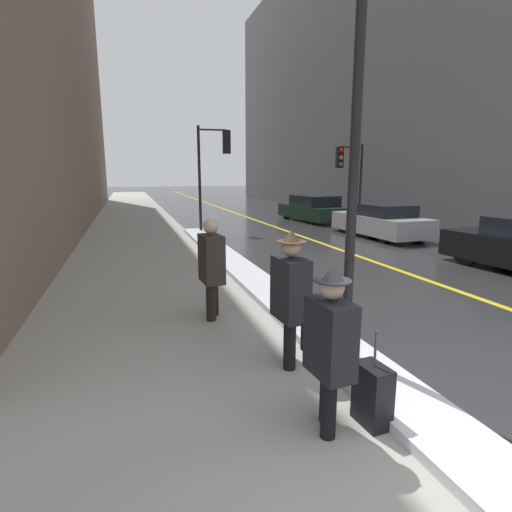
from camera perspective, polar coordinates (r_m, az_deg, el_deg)
The scene contains 14 objects.
ground_plane at distance 3.82m, azimuth 28.22°, elevation -27.54°, with size 160.00×160.00×0.00m, color #2D2D30.
sidewalk_slab at distance 17.12m, azimuth -16.61°, elevation 3.28°, with size 4.00×80.00×0.01m.
road_centre_stripe at distance 18.25m, azimuth 2.61°, elevation 4.22°, with size 0.16×80.00×0.00m.
snow_bank_curb at distance 9.22m, azimuth -1.19°, elevation -2.70°, with size 0.78×16.01×0.12m.
building_facade_right at distance 29.12m, azimuth 15.79°, elevation 23.66°, with size 6.00×36.00×17.26m.
lamp_post at distance 4.84m, azimuth 13.98°, elevation 15.85°, with size 0.28×0.28×4.50m.
traffic_light_near at distance 16.31m, azimuth -5.81°, elevation 13.97°, with size 1.31×0.33×4.19m.
traffic_light_far at distance 18.50m, azimuth 12.99°, elevation 12.25°, with size 1.31×0.32×3.66m.
pedestrian_in_fedora at distance 3.71m, azimuth 10.41°, elevation -12.17°, with size 0.33×0.70×1.57m.
pedestrian_with_shoulder_bag at distance 4.85m, azimuth 4.88°, elevation -5.33°, with size 0.36×0.74×1.70m.
pedestrian_trailing at distance 6.47m, azimuth -6.39°, elevation -1.18°, with size 0.35×0.76×1.65m.
parked_car_silver at distance 15.88m, azimuth 17.30°, elevation 4.78°, with size 1.81×4.24×1.25m.
parked_car_dark_green at distance 20.65m, azimuth 8.23°, elevation 6.66°, with size 2.29×4.44×1.29m.
rolling_suitcase at distance 4.10m, azimuth 16.29°, elevation -18.58°, with size 0.25×0.38×0.95m.
Camera 1 is at (-2.31, -1.96, 2.33)m, focal length 28.00 mm.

